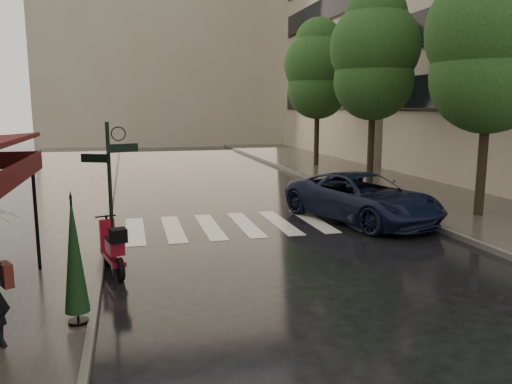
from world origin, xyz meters
name	(u,v)px	position (x,y,z in m)	size (l,w,h in m)	color
ground	(185,315)	(0.00, 0.00, 0.00)	(120.00, 120.00, 0.00)	black
sidewalk_near	(28,198)	(-4.50, 12.00, 0.06)	(6.00, 60.00, 0.12)	#38332D
sidewalk_far	(385,183)	(10.25, 12.00, 0.06)	(5.50, 60.00, 0.12)	#38332D
curb_near	(112,194)	(-1.45, 12.00, 0.07)	(0.12, 60.00, 0.16)	#595651
curb_far	(326,185)	(7.45, 12.00, 0.07)	(0.12, 60.00, 0.16)	#595651
crosswalk	(263,223)	(2.98, 6.00, 0.01)	(7.85, 3.20, 0.01)	silver
signpost	(110,182)	(-1.19, 3.00, 1.83)	(1.17, 0.29, 3.10)	black
haussmann_far	(372,24)	(16.50, 26.00, 9.25)	(8.00, 16.00, 18.50)	gray
backdrop_building	(167,30)	(3.00, 38.00, 10.00)	(22.00, 6.00, 20.00)	gray
tree_near	(491,40)	(9.60, 5.00, 5.32)	(3.80, 3.80, 7.99)	black
tree_mid	(374,54)	(9.50, 12.00, 5.59)	(3.80, 3.80, 8.34)	black
tree_far	(318,70)	(9.70, 19.00, 5.46)	(3.80, 3.80, 8.16)	black
scooter	(113,249)	(-1.18, 2.50, 0.51)	(0.68, 1.65, 1.10)	black
parked_car	(362,198)	(5.96, 5.60, 0.72)	(2.38, 5.15, 1.43)	black
parasol_back	(74,256)	(-1.65, -0.18, 1.20)	(0.37, 0.37, 2.00)	black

